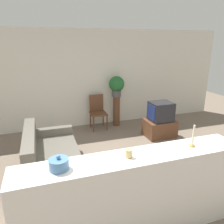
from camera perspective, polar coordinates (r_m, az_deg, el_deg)
The scene contains 12 objects.
ground_plane at distance 3.63m, azimuth 1.55°, elevation -22.33°, with size 14.00×14.00×0.00m, color #756656.
wall_back at distance 6.19m, azimuth -9.37°, elevation 8.30°, with size 9.00×0.06×2.70m.
couch at distance 4.34m, azimuth -15.83°, elevation -11.29°, with size 0.96×1.65×0.82m.
tv_stand at distance 5.81m, azimuth 12.34°, elevation -4.13°, with size 0.75×0.55×0.43m.
television at distance 5.66m, azimuth 12.58°, elevation 0.15°, with size 0.56×0.48×0.48m.
wooden_chair at distance 6.14m, azimuth -3.78°, elevation 0.48°, with size 0.44×0.44×0.95m.
plant_stand at distance 6.34m, azimuth 1.17°, elevation 0.26°, with size 0.19×0.19×0.87m.
potted_plant at distance 6.16m, azimuth 1.22°, elevation 7.04°, with size 0.43×0.43×0.57m.
foreground_counter at distance 2.88m, azimuth 5.78°, elevation -20.85°, with size 2.77×0.44×1.08m.
decorative_bowl at distance 2.36m, azimuth -13.70°, elevation -13.06°, with size 0.21×0.21×0.16m.
candle_jar at distance 2.52m, azimuth 4.43°, elevation -10.73°, with size 0.08×0.08×0.10m.
candlestick at distance 2.92m, azimuth 20.37°, elevation -6.69°, with size 0.07×0.07×0.29m.
Camera 1 is at (-0.97, -2.61, 2.33)m, focal length 35.00 mm.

